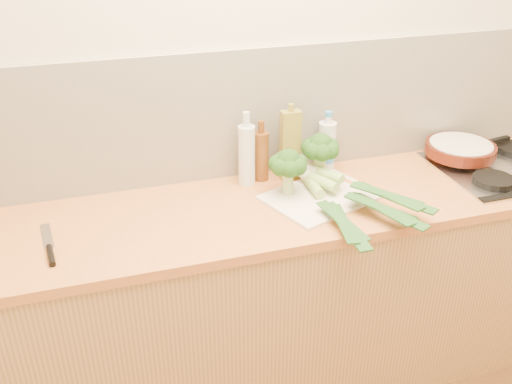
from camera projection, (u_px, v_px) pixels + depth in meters
room_shell at (263, 113)px, 2.36m from camera, size 3.50×3.50×3.50m
counter at (283, 293)px, 2.45m from camera, size 3.20×0.62×0.90m
gas_hob at (505, 167)px, 2.49m from camera, size 0.58×0.50×0.04m
chopping_board at (321, 197)px, 2.27m from camera, size 0.51×0.44×0.01m
broccoli_left at (288, 164)px, 2.22m from camera, size 0.15×0.15×0.19m
broccoli_right at (320, 149)px, 2.31m from camera, size 0.16×0.16×0.21m
leek_front at (321, 195)px, 2.22m from camera, size 0.10×0.66×0.04m
leek_mid at (338, 189)px, 2.23m from camera, size 0.32×0.62×0.04m
leek_back at (349, 182)px, 2.24m from camera, size 0.36×0.54×0.04m
chefs_knife at (50, 250)px, 1.93m from camera, size 0.06×0.29×0.02m
skillet at (461, 149)px, 2.54m from camera, size 0.45×0.31×0.05m
oil_tin at (290, 145)px, 2.36m from camera, size 0.08×0.05×0.33m
glass_bottle at (247, 154)px, 2.33m from camera, size 0.07×0.07×0.31m
amber_bottle at (261, 155)px, 2.37m from camera, size 0.06×0.06×0.26m
water_bottle at (327, 148)px, 2.45m from camera, size 0.08×0.08×0.25m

